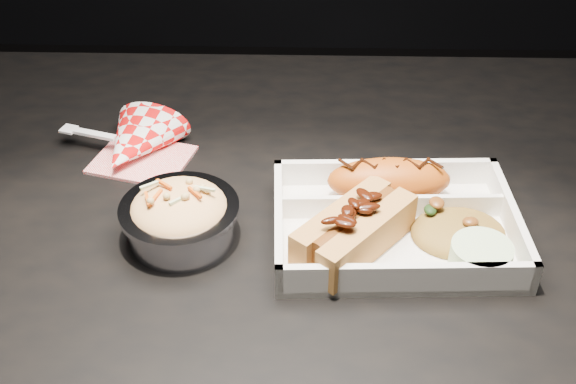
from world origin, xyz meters
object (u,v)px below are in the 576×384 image
at_px(food_tray, 394,228).
at_px(fried_pastry, 389,180).
at_px(dining_table, 259,279).
at_px(foil_coleslaw_cup, 180,215).
at_px(napkin_fork, 134,145).
at_px(hotdog, 355,228).

xyz_separation_m(food_tray, fried_pastry, (-0.00, 0.06, 0.02)).
bearing_deg(dining_table, foil_coleslaw_cup, -155.82).
xyz_separation_m(foil_coleslaw_cup, napkin_fork, (-0.08, 0.15, -0.01)).
xyz_separation_m(hotdog, foil_coleslaw_cup, (-0.18, 0.02, -0.00)).
bearing_deg(fried_pastry, dining_table, -167.78).
xyz_separation_m(food_tray, foil_coleslaw_cup, (-0.22, -0.01, 0.02)).
height_order(hotdog, foil_coleslaw_cup, foil_coleslaw_cup).
bearing_deg(food_tray, foil_coleslaw_cup, -179.75).
relative_size(dining_table, hotdog, 8.50).
height_order(food_tray, hotdog, hotdog).
relative_size(dining_table, napkin_fork, 6.97).
distance_m(fried_pastry, hotdog, 0.09).
bearing_deg(napkin_fork, dining_table, -19.98).
xyz_separation_m(fried_pastry, foil_coleslaw_cup, (-0.22, -0.07, -0.00)).
bearing_deg(fried_pastry, hotdog, -116.37).
xyz_separation_m(dining_table, fried_pastry, (0.14, 0.03, 0.12)).
distance_m(dining_table, hotdog, 0.17).
bearing_deg(food_tray, dining_table, 168.19).
bearing_deg(hotdog, food_tray, -16.44).
height_order(fried_pastry, napkin_fork, napkin_fork).
bearing_deg(dining_table, napkin_fork, 142.86).
bearing_deg(food_tray, hotdog, -149.23).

